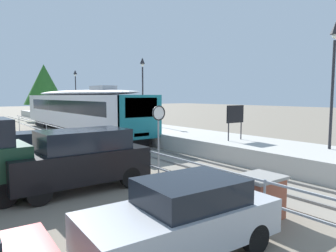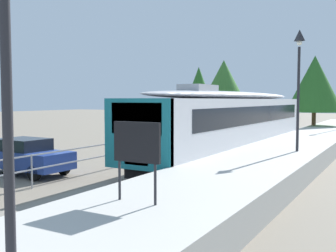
{
  "view_description": "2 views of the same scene",
  "coord_description": "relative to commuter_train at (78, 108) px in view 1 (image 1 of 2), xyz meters",
  "views": [
    {
      "loc": [
        -9.36,
        -1.38,
        3.19
      ],
      "look_at": [
        0.4,
        11.79,
        1.6
      ],
      "focal_mm": 33.41,
      "sensor_mm": 36.0,
      "label": 1
    },
    {
      "loc": [
        7.96,
        2.2,
        3.19
      ],
      "look_at": [
        -1.0,
        17.79,
        2.0
      ],
      "focal_mm": 42.63,
      "sensor_mm": 36.0,
      "label": 2
    }
  ],
  "objects": [
    {
      "name": "parked_hatchback_blue",
      "position": [
        -5.66,
        -10.0,
        -1.36
      ],
      "size": [
        4.05,
        1.88,
        1.53
      ],
      "color": "navy",
      "rests_on": "ground"
    },
    {
      "name": "ground_plane",
      "position": [
        -3.0,
        -1.81,
        -2.15
      ],
      "size": [
        160.0,
        160.0,
        0.0
      ],
      "primitive_type": "plane",
      "color": "slate"
    },
    {
      "name": "carpark_fence",
      "position": [
        -3.3,
        -11.81,
        -1.24
      ],
      "size": [
        0.06,
        36.06,
        1.25
      ],
      "color": "#9EA0A5",
      "rests_on": "ground"
    },
    {
      "name": "station_platform",
      "position": [
        3.25,
        -1.81,
        -1.7
      ],
      "size": [
        3.9,
        60.0,
        0.9
      ],
      "primitive_type": "cube",
      "color": "#B7B5AD",
      "rests_on": "ground"
    },
    {
      "name": "brick_utility_cabinet",
      "position": [
        -2.74,
        -20.24,
        -1.58
      ],
      "size": [
        1.21,
        0.99,
        1.13
      ],
      "color": "brown",
      "rests_on": "ground"
    },
    {
      "name": "speed_limit_sign",
      "position": [
        -2.21,
        -14.91,
        -0.02
      ],
      "size": [
        0.61,
        0.1,
        2.81
      ],
      "color": "#9EA0A5",
      "rests_on": "ground"
    },
    {
      "name": "commuter_train",
      "position": [
        0.0,
        0.0,
        0.0
      ],
      "size": [
        2.82,
        20.27,
        3.74
      ],
      "color": "silver",
      "rests_on": "track_rails"
    },
    {
      "name": "platform_notice_board",
      "position": [
        2.99,
        -14.35,
        0.04
      ],
      "size": [
        1.2,
        0.08,
        1.8
      ],
      "color": "#232328",
      "rests_on": "station_platform"
    },
    {
      "name": "platform_lamp_mid_platform",
      "position": [
        4.17,
        -3.47,
        2.47
      ],
      "size": [
        0.34,
        0.34,
        5.35
      ],
      "color": "#232328",
      "rests_on": "station_platform"
    },
    {
      "name": "parked_suv_black",
      "position": [
        -5.55,
        -15.02,
        -1.09
      ],
      "size": [
        4.62,
        1.95,
        2.04
      ],
      "color": "black",
      "rests_on": "ground"
    },
    {
      "name": "tree_behind_carpark",
      "position": [
        1.59,
        15.51,
        2.44
      ],
      "size": [
        4.91,
        4.91,
        7.07
      ],
      "color": "brown",
      "rests_on": "ground"
    },
    {
      "name": "platform_lamp_far_end",
      "position": [
        4.17,
        11.69,
        2.47
      ],
      "size": [
        0.34,
        0.34,
        5.35
      ],
      "color": "#232328",
      "rests_on": "station_platform"
    },
    {
      "name": "track_rails",
      "position": [
        0.0,
        -1.81,
        -2.11
      ],
      "size": [
        3.2,
        60.0,
        0.14
      ],
      "color": "gray",
      "rests_on": "ground"
    },
    {
      "name": "parked_hatchback_silver",
      "position": [
        -5.54,
        -20.53,
        -1.36
      ],
      "size": [
        4.07,
        1.92,
        1.53
      ],
      "color": "#B7BABF",
      "rests_on": "ground"
    },
    {
      "name": "platform_lamp_near_end",
      "position": [
        4.17,
        -18.64,
        2.47
      ],
      "size": [
        0.34,
        0.34,
        5.35
      ],
      "color": "#232328",
      "rests_on": "station_platform"
    }
  ]
}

